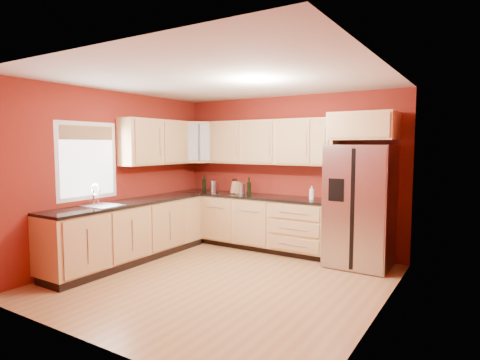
% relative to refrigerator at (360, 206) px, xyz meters
% --- Properties ---
extents(floor, '(4.00, 4.00, 0.00)m').
position_rel_refrigerator_xyz_m(floor, '(-1.35, -1.62, -0.89)').
color(floor, '#9E6C3D').
rests_on(floor, ground).
extents(ceiling, '(4.00, 4.00, 0.00)m').
position_rel_refrigerator_xyz_m(ceiling, '(-1.35, -1.62, 1.71)').
color(ceiling, silver).
rests_on(ceiling, wall_back).
extents(wall_back, '(4.00, 0.04, 2.60)m').
position_rel_refrigerator_xyz_m(wall_back, '(-1.35, 0.38, 0.41)').
color(wall_back, maroon).
rests_on(wall_back, floor).
extents(wall_front, '(4.00, 0.04, 2.60)m').
position_rel_refrigerator_xyz_m(wall_front, '(-1.35, -3.62, 0.41)').
color(wall_front, maroon).
rests_on(wall_front, floor).
extents(wall_left, '(0.04, 4.00, 2.60)m').
position_rel_refrigerator_xyz_m(wall_left, '(-3.35, -1.62, 0.41)').
color(wall_left, maroon).
rests_on(wall_left, floor).
extents(wall_right, '(0.04, 4.00, 2.60)m').
position_rel_refrigerator_xyz_m(wall_right, '(0.65, -1.62, 0.41)').
color(wall_right, maroon).
rests_on(wall_right, floor).
extents(base_cabinets_back, '(2.90, 0.60, 0.88)m').
position_rel_refrigerator_xyz_m(base_cabinets_back, '(-1.90, 0.07, -0.45)').
color(base_cabinets_back, tan).
rests_on(base_cabinets_back, floor).
extents(base_cabinets_left, '(0.60, 2.80, 0.88)m').
position_rel_refrigerator_xyz_m(base_cabinets_left, '(-3.05, -1.62, -0.45)').
color(base_cabinets_left, tan).
rests_on(base_cabinets_left, floor).
extents(countertop_back, '(2.90, 0.62, 0.04)m').
position_rel_refrigerator_xyz_m(countertop_back, '(-1.90, 0.06, 0.01)').
color(countertop_back, black).
rests_on(countertop_back, base_cabinets_back).
extents(countertop_left, '(0.62, 2.80, 0.04)m').
position_rel_refrigerator_xyz_m(countertop_left, '(-3.04, -1.62, 0.01)').
color(countertop_left, black).
rests_on(countertop_left, base_cabinets_left).
extents(upper_cabinets_back, '(2.30, 0.33, 0.75)m').
position_rel_refrigerator_xyz_m(upper_cabinets_back, '(-1.60, 0.21, 0.94)').
color(upper_cabinets_back, tan).
rests_on(upper_cabinets_back, wall_back).
extents(upper_cabinets_left, '(0.33, 1.35, 0.75)m').
position_rel_refrigerator_xyz_m(upper_cabinets_left, '(-3.19, -0.90, 0.94)').
color(upper_cabinets_left, tan).
rests_on(upper_cabinets_left, wall_left).
extents(corner_upper_cabinet, '(0.67, 0.67, 0.75)m').
position_rel_refrigerator_xyz_m(corner_upper_cabinet, '(-3.02, 0.04, 0.94)').
color(corner_upper_cabinet, tan).
rests_on(corner_upper_cabinet, wall_back).
extents(over_fridge_cabinet, '(0.92, 0.60, 0.40)m').
position_rel_refrigerator_xyz_m(over_fridge_cabinet, '(0.00, 0.07, 1.16)').
color(over_fridge_cabinet, tan).
rests_on(over_fridge_cabinet, wall_back).
extents(refrigerator, '(0.90, 0.75, 1.78)m').
position_rel_refrigerator_xyz_m(refrigerator, '(0.00, 0.00, 0.00)').
color(refrigerator, '#ABABB0').
rests_on(refrigerator, floor).
extents(window, '(0.03, 0.90, 1.00)m').
position_rel_refrigerator_xyz_m(window, '(-3.33, -2.12, 0.66)').
color(window, white).
rests_on(window, wall_left).
extents(sink_faucet, '(0.50, 0.42, 0.30)m').
position_rel_refrigerator_xyz_m(sink_faucet, '(-3.04, -2.12, 0.18)').
color(sink_faucet, white).
rests_on(sink_faucet, countertop_left).
extents(canister_left, '(0.15, 0.15, 0.21)m').
position_rel_refrigerator_xyz_m(canister_left, '(-2.69, 0.09, 0.13)').
color(canister_left, '#ABABB0').
rests_on(canister_left, countertop_back).
extents(canister_right, '(0.13, 0.13, 0.19)m').
position_rel_refrigerator_xyz_m(canister_right, '(-2.10, 0.12, 0.12)').
color(canister_right, '#ABABB0').
rests_on(canister_right, countertop_back).
extents(wine_bottle_a, '(0.09, 0.09, 0.32)m').
position_rel_refrigerator_xyz_m(wine_bottle_a, '(-2.90, 0.08, 0.19)').
color(wine_bottle_a, black).
rests_on(wine_bottle_a, countertop_back).
extents(wine_bottle_b, '(0.07, 0.07, 0.31)m').
position_rel_refrigerator_xyz_m(wine_bottle_b, '(-1.90, 0.02, 0.18)').
color(wine_bottle_b, black).
rests_on(wine_bottle_b, countertop_back).
extents(knife_block, '(0.14, 0.13, 0.22)m').
position_rel_refrigerator_xyz_m(knife_block, '(-2.22, 0.08, 0.14)').
color(knife_block, '#A87B52').
rests_on(knife_block, countertop_back).
extents(soap_dispenser, '(0.08, 0.08, 0.21)m').
position_rel_refrigerator_xyz_m(soap_dispenser, '(-0.77, 0.05, 0.14)').
color(soap_dispenser, white).
rests_on(soap_dispenser, countertop_back).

